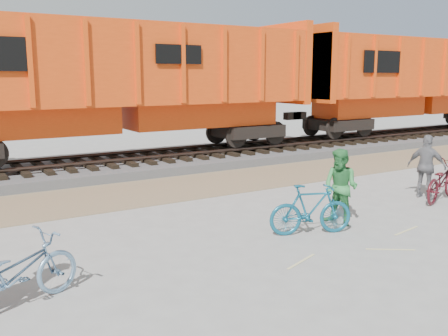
% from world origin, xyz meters
% --- Properties ---
extents(ground, '(120.00, 120.00, 0.00)m').
position_xyz_m(ground, '(0.00, 0.00, 0.00)').
color(ground, '#9E9E99').
rests_on(ground, ground).
extents(gravel_strip, '(120.00, 3.00, 0.02)m').
position_xyz_m(gravel_strip, '(0.00, 5.50, 0.01)').
color(gravel_strip, '#8C7456').
rests_on(gravel_strip, ground).
extents(ballast_bed, '(120.00, 4.00, 0.30)m').
position_xyz_m(ballast_bed, '(0.00, 9.00, 0.15)').
color(ballast_bed, slate).
rests_on(ballast_bed, ground).
extents(track, '(120.00, 2.60, 0.24)m').
position_xyz_m(track, '(0.00, 9.00, 0.47)').
color(track, black).
rests_on(track, ballast_bed).
extents(hopper_car_center, '(14.00, 3.13, 4.65)m').
position_xyz_m(hopper_car_center, '(-0.59, 9.00, 3.01)').
color(hopper_car_center, black).
rests_on(hopper_car_center, track).
extents(hopper_car_right, '(14.00, 3.13, 4.65)m').
position_xyz_m(hopper_car_right, '(14.41, 9.00, 3.01)').
color(hopper_car_right, black).
rests_on(hopper_car_right, track).
extents(bicycle_blue, '(2.05, 1.30, 1.02)m').
position_xyz_m(bicycle_blue, '(-5.50, -0.08, 0.51)').
color(bicycle_blue, '#6A90B2').
rests_on(bicycle_blue, ground).
extents(bicycle_teal, '(1.79, 1.06, 1.04)m').
position_xyz_m(bicycle_teal, '(0.15, 0.28, 0.52)').
color(bicycle_teal, '#125875').
rests_on(bicycle_teal, ground).
extents(bicycle_maroon, '(2.10, 1.26, 1.04)m').
position_xyz_m(bicycle_maroon, '(4.90, 0.66, 0.52)').
color(bicycle_maroon, '#49121A').
rests_on(bicycle_maroon, ground).
extents(person_man, '(0.81, 0.94, 1.65)m').
position_xyz_m(person_man, '(1.15, 0.48, 0.82)').
color(person_man, '#30803E').
rests_on(person_man, ground).
extents(person_woman, '(0.73, 1.06, 1.67)m').
position_xyz_m(person_woman, '(4.80, 1.06, 0.83)').
color(person_woman, slate).
rests_on(person_woman, ground).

